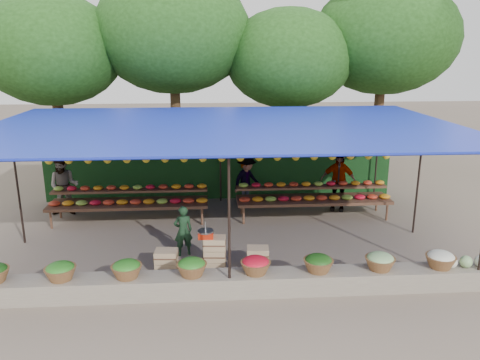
{
  "coord_description": "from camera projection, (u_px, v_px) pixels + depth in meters",
  "views": [
    {
      "loc": [
        -0.34,
        -10.75,
        4.5
      ],
      "look_at": [
        0.41,
        0.2,
        1.41
      ],
      "focal_mm": 35.0,
      "sensor_mm": 36.0,
      "label": 1
    }
  ],
  "objects": [
    {
      "name": "ground",
      "position": [
        224.0,
        237.0,
        11.57
      ],
      "size": [
        60.0,
        60.0,
        0.0
      ],
      "primitive_type": "plane",
      "color": "#6C5E4F",
      "rests_on": "ground"
    },
    {
      "name": "stone_curb",
      "position": [
        229.0,
        284.0,
        8.87
      ],
      "size": [
        10.6,
        0.55,
        0.4
      ],
      "primitive_type": "cube",
      "color": "#706659",
      "rests_on": "ground"
    },
    {
      "name": "stall_canopy",
      "position": [
        223.0,
        130.0,
        10.91
      ],
      "size": [
        10.8,
        6.6,
        2.82
      ],
      "color": "black",
      "rests_on": "ground"
    },
    {
      "name": "produce_baskets",
      "position": [
        224.0,
        266.0,
        8.77
      ],
      "size": [
        8.98,
        0.58,
        0.34
      ],
      "color": "brown",
      "rests_on": "stone_curb"
    },
    {
      "name": "netting_backdrop",
      "position": [
        220.0,
        159.0,
        14.26
      ],
      "size": [
        10.6,
        0.06,
        2.5
      ],
      "primitive_type": "cube",
      "color": "#174219",
      "rests_on": "ground"
    },
    {
      "name": "tree_row",
      "position": [
        231.0,
        43.0,
        16.18
      ],
      "size": [
        16.51,
        5.5,
        7.12
      ],
      "color": "#3D2316",
      "rests_on": "ground"
    },
    {
      "name": "fruit_table_left",
      "position": [
        129.0,
        199.0,
        12.54
      ],
      "size": [
        4.21,
        0.95,
        0.93
      ],
      "color": "#4F2F1F",
      "rests_on": "ground"
    },
    {
      "name": "fruit_table_right",
      "position": [
        313.0,
        195.0,
        12.87
      ],
      "size": [
        4.21,
        0.95,
        0.93
      ],
      "color": "#4F2F1F",
      "rests_on": "ground"
    },
    {
      "name": "crate_counter",
      "position": [
        213.0,
        258.0,
        9.71
      ],
      "size": [
        2.38,
        0.38,
        0.77
      ],
      "color": "tan",
      "rests_on": "ground"
    },
    {
      "name": "weighing_scale",
      "position": [
        206.0,
        234.0,
        9.55
      ],
      "size": [
        0.33,
        0.33,
        0.35
      ],
      "color": "red",
      "rests_on": "crate_counter"
    },
    {
      "name": "vendor_seated",
      "position": [
        183.0,
        231.0,
        10.44
      ],
      "size": [
        0.48,
        0.38,
        1.16
      ],
      "primitive_type": "imported",
      "rotation": [
        0.0,
        0.0,
        3.4
      ],
      "color": "#18361E",
      "rests_on": "ground"
    },
    {
      "name": "customer_left",
      "position": [
        64.0,
        186.0,
        12.94
      ],
      "size": [
        0.82,
        0.65,
        1.67
      ],
      "primitive_type": "imported",
      "rotation": [
        0.0,
        0.0,
        0.02
      ],
      "color": "slate",
      "rests_on": "ground"
    },
    {
      "name": "customer_mid",
      "position": [
        247.0,
        180.0,
        13.86
      ],
      "size": [
        1.09,
        1.02,
        1.48
      ],
      "primitive_type": "imported",
      "rotation": [
        0.0,
        0.0,
        0.65
      ],
      "color": "slate",
      "rests_on": "ground"
    },
    {
      "name": "customer_right",
      "position": [
        338.0,
        181.0,
        13.33
      ],
      "size": [
        1.09,
        0.74,
        1.71
      ],
      "primitive_type": "imported",
      "rotation": [
        0.0,
        0.0,
        -0.35
      ],
      "color": "slate",
      "rests_on": "ground"
    }
  ]
}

